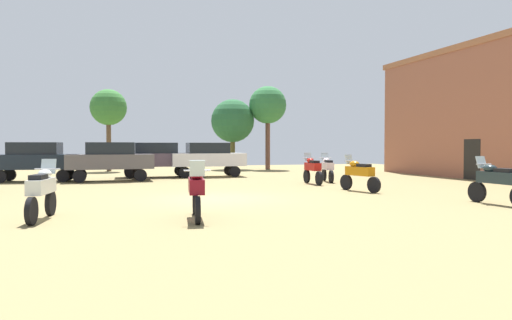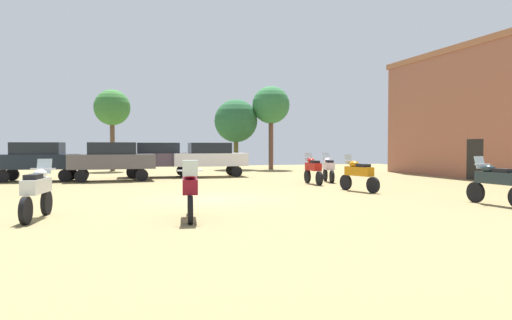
{
  "view_description": "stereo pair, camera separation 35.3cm",
  "coord_description": "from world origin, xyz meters",
  "px_view_note": "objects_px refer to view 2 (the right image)",
  "views": [
    {
      "loc": [
        -3.53,
        -15.83,
        1.85
      ],
      "look_at": [
        2.82,
        4.44,
        1.2
      ],
      "focal_mm": 32.94,
      "sensor_mm": 36.0,
      "label": 1
    },
    {
      "loc": [
        -3.19,
        -15.93,
        1.85
      ],
      "look_at": [
        2.82,
        4.44,
        1.2
      ],
      "focal_mm": 32.94,
      "sensor_mm": 36.0,
      "label": 2
    }
  ],
  "objects_px": {
    "car_3": "(112,158)",
    "motorcycle_8": "(190,190)",
    "motorcycle_1": "(313,169)",
    "car_1": "(158,157)",
    "tree_1": "(112,108)",
    "car_2": "(210,157)",
    "motorcycle_3": "(358,173)",
    "tree_3": "(271,106)",
    "tree_5": "(236,121)",
    "motorcycle_7": "(37,190)",
    "motorcycle_5": "(328,168)",
    "car_4": "(38,159)",
    "motorcycle_10": "(495,181)"
  },
  "relations": [
    {
      "from": "motorcycle_1",
      "to": "motorcycle_8",
      "type": "distance_m",
      "value": 11.48
    },
    {
      "from": "tree_1",
      "to": "car_2",
      "type": "bearing_deg",
      "value": -55.57
    },
    {
      "from": "motorcycle_7",
      "to": "car_2",
      "type": "height_order",
      "value": "car_2"
    },
    {
      "from": "tree_3",
      "to": "car_1",
      "type": "bearing_deg",
      "value": -143.82
    },
    {
      "from": "tree_1",
      "to": "tree_5",
      "type": "bearing_deg",
      "value": -0.47
    },
    {
      "from": "car_3",
      "to": "tree_1",
      "type": "xyz_separation_m",
      "value": [
        -0.06,
        9.98,
        3.35
      ]
    },
    {
      "from": "motorcycle_5",
      "to": "car_4",
      "type": "bearing_deg",
      "value": 173.92
    },
    {
      "from": "motorcycle_3",
      "to": "car_1",
      "type": "relative_size",
      "value": 0.5
    },
    {
      "from": "car_1",
      "to": "car_4",
      "type": "bearing_deg",
      "value": 104.72
    },
    {
      "from": "motorcycle_3",
      "to": "car_3",
      "type": "bearing_deg",
      "value": 124.07
    },
    {
      "from": "motorcycle_7",
      "to": "car_1",
      "type": "height_order",
      "value": "car_1"
    },
    {
      "from": "car_1",
      "to": "tree_1",
      "type": "height_order",
      "value": "tree_1"
    },
    {
      "from": "car_2",
      "to": "motorcycle_5",
      "type": "bearing_deg",
      "value": -137.58
    },
    {
      "from": "motorcycle_3",
      "to": "car_1",
      "type": "bearing_deg",
      "value": 108.72
    },
    {
      "from": "car_3",
      "to": "tree_1",
      "type": "bearing_deg",
      "value": -1.07
    },
    {
      "from": "motorcycle_7",
      "to": "car_4",
      "type": "height_order",
      "value": "car_4"
    },
    {
      "from": "tree_1",
      "to": "motorcycle_8",
      "type": "bearing_deg",
      "value": -84.98
    },
    {
      "from": "motorcycle_1",
      "to": "tree_1",
      "type": "bearing_deg",
      "value": 124.08
    },
    {
      "from": "motorcycle_10",
      "to": "tree_3",
      "type": "bearing_deg",
      "value": 85.5
    },
    {
      "from": "motorcycle_5",
      "to": "motorcycle_10",
      "type": "relative_size",
      "value": 0.92
    },
    {
      "from": "motorcycle_5",
      "to": "car_4",
      "type": "xyz_separation_m",
      "value": [
        -14.13,
        4.63,
        0.46
      ]
    },
    {
      "from": "motorcycle_10",
      "to": "tree_5",
      "type": "xyz_separation_m",
      "value": [
        -2.3,
        23.65,
        2.99
      ]
    },
    {
      "from": "car_4",
      "to": "tree_5",
      "type": "relative_size",
      "value": 0.83
    },
    {
      "from": "motorcycle_5",
      "to": "tree_3",
      "type": "relative_size",
      "value": 0.32
    },
    {
      "from": "car_2",
      "to": "tree_1",
      "type": "relative_size",
      "value": 0.74
    },
    {
      "from": "motorcycle_1",
      "to": "motorcycle_7",
      "type": "height_order",
      "value": "motorcycle_7"
    },
    {
      "from": "motorcycle_10",
      "to": "motorcycle_7",
      "type": "bearing_deg",
      "value": 171.75
    },
    {
      "from": "car_2",
      "to": "tree_1",
      "type": "height_order",
      "value": "tree_1"
    },
    {
      "from": "motorcycle_1",
      "to": "car_1",
      "type": "height_order",
      "value": "car_1"
    },
    {
      "from": "motorcycle_8",
      "to": "car_2",
      "type": "distance_m",
      "value": 16.04
    },
    {
      "from": "motorcycle_3",
      "to": "tree_5",
      "type": "distance_m",
      "value": 18.78
    },
    {
      "from": "tree_5",
      "to": "car_4",
      "type": "bearing_deg",
      "value": -144.57
    },
    {
      "from": "motorcycle_3",
      "to": "motorcycle_7",
      "type": "height_order",
      "value": "motorcycle_7"
    },
    {
      "from": "motorcycle_7",
      "to": "car_1",
      "type": "bearing_deg",
      "value": 83.62
    },
    {
      "from": "motorcycle_1",
      "to": "motorcycle_8",
      "type": "relative_size",
      "value": 0.99
    },
    {
      "from": "motorcycle_1",
      "to": "car_1",
      "type": "relative_size",
      "value": 0.5
    },
    {
      "from": "motorcycle_3",
      "to": "tree_3",
      "type": "height_order",
      "value": "tree_3"
    },
    {
      "from": "car_4",
      "to": "motorcycle_7",
      "type": "bearing_deg",
      "value": -165.32
    },
    {
      "from": "car_3",
      "to": "tree_3",
      "type": "relative_size",
      "value": 0.68
    },
    {
      "from": "car_2",
      "to": "tree_5",
      "type": "distance_m",
      "value": 9.18
    },
    {
      "from": "motorcycle_3",
      "to": "motorcycle_8",
      "type": "height_order",
      "value": "motorcycle_8"
    },
    {
      "from": "motorcycle_5",
      "to": "tree_1",
      "type": "height_order",
      "value": "tree_1"
    },
    {
      "from": "motorcycle_1",
      "to": "tree_1",
      "type": "xyz_separation_m",
      "value": [
        -9.27,
        14.81,
        3.79
      ]
    },
    {
      "from": "motorcycle_7",
      "to": "tree_3",
      "type": "relative_size",
      "value": 0.34
    },
    {
      "from": "car_3",
      "to": "motorcycle_8",
      "type": "bearing_deg",
      "value": -173.09
    },
    {
      "from": "motorcycle_10",
      "to": "motorcycle_8",
      "type": "bearing_deg",
      "value": 176.42
    },
    {
      "from": "motorcycle_5",
      "to": "motorcycle_8",
      "type": "xyz_separation_m",
      "value": [
        -8.47,
        -10.0,
        0.02
      ]
    },
    {
      "from": "motorcycle_3",
      "to": "motorcycle_7",
      "type": "relative_size",
      "value": 0.99
    },
    {
      "from": "tree_5",
      "to": "car_3",
      "type": "bearing_deg",
      "value": -132.59
    },
    {
      "from": "motorcycle_3",
      "to": "tree_3",
      "type": "distance_m",
      "value": 18.27
    }
  ]
}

